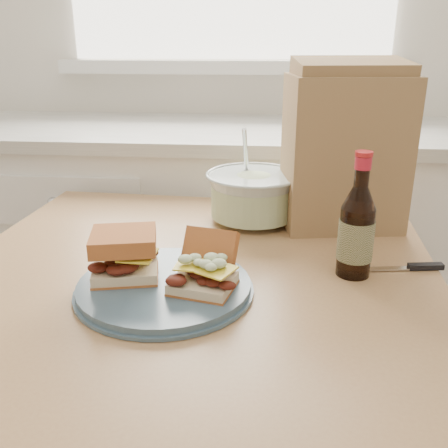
# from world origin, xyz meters

# --- Properties ---
(wall_back) EXTENTS (4.00, 0.02, 2.70)m
(wall_back) POSITION_xyz_m (0.00, 2.00, 1.35)
(wall_back) COLOR white
(wall_back) RESTS_ON ground
(cabinet_run) EXTENTS (2.50, 0.64, 0.94)m
(cabinet_run) POSITION_xyz_m (-0.00, 1.70, 0.47)
(cabinet_run) COLOR white
(cabinet_run) RESTS_ON ground
(dining_table) EXTENTS (1.01, 1.01, 0.80)m
(dining_table) POSITION_xyz_m (0.02, 0.84, 0.68)
(dining_table) COLOR #AE8352
(dining_table) RESTS_ON ground
(plate) EXTENTS (0.31, 0.31, 0.02)m
(plate) POSITION_xyz_m (-0.02, 0.76, 0.81)
(plate) COLOR #425B6B
(plate) RESTS_ON dining_table
(sandwich_left) EXTENTS (0.13, 0.13, 0.08)m
(sandwich_left) POSITION_xyz_m (-0.09, 0.78, 0.86)
(sandwich_left) COLOR beige
(sandwich_left) RESTS_ON plate
(sandwich_right) EXTENTS (0.12, 0.16, 0.09)m
(sandwich_right) POSITION_xyz_m (0.06, 0.76, 0.85)
(sandwich_right) COLOR beige
(sandwich_right) RESTS_ON plate
(coleslaw_bowl) EXTENTS (0.23, 0.23, 0.23)m
(coleslaw_bowl) POSITION_xyz_m (0.13, 1.14, 0.86)
(coleslaw_bowl) COLOR silver
(coleslaw_bowl) RESTS_ON dining_table
(beer_bottle) EXTENTS (0.07, 0.07, 0.24)m
(beer_bottle) POSITION_xyz_m (0.33, 0.86, 0.89)
(beer_bottle) COLOR black
(beer_bottle) RESTS_ON dining_table
(knife) EXTENTS (0.17, 0.04, 0.01)m
(knife) POSITION_xyz_m (0.45, 0.89, 0.81)
(knife) COLOR silver
(knife) RESTS_ON dining_table
(paper_bag) EXTENTS (0.29, 0.21, 0.35)m
(paper_bag) POSITION_xyz_m (0.33, 1.14, 0.98)
(paper_bag) COLOR #A27E4E
(paper_bag) RESTS_ON dining_table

